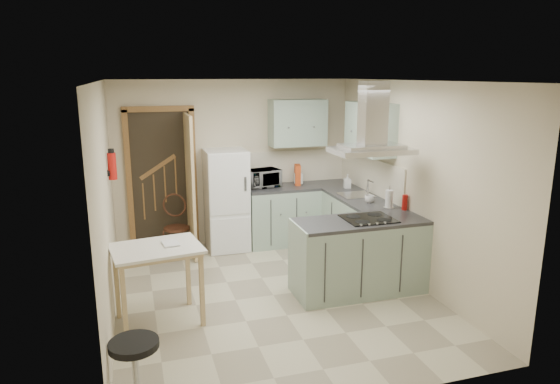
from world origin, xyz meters
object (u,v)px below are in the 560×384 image
object	(u,v)px
stool	(136,371)
extractor_hood	(371,150)
drop_leaf_table	(158,285)
bentwood_chair	(176,228)
peninsula	(359,256)
fridge	(226,200)
microwave	(263,178)

from	to	relation	value
stool	extractor_hood	bearing A→B (deg)	27.01
drop_leaf_table	bentwood_chair	distance (m)	2.03
stool	drop_leaf_table	bearing A→B (deg)	78.38
peninsula	extractor_hood	distance (m)	1.27
extractor_hood	fridge	bearing A→B (deg)	123.79
drop_leaf_table	microwave	bearing A→B (deg)	43.04
fridge	peninsula	distance (m)	2.35
bentwood_chair	microwave	world-z (taller)	microwave
fridge	extractor_hood	world-z (taller)	extractor_hood
drop_leaf_table	stool	size ratio (longest dim) A/B	1.69
peninsula	drop_leaf_table	size ratio (longest dim) A/B	1.73
microwave	stool	bearing A→B (deg)	-133.37
extractor_hood	drop_leaf_table	world-z (taller)	extractor_hood
stool	fridge	bearing A→B (deg)	67.45
stool	microwave	xyz separation A→B (m)	(1.98, 3.43, 0.77)
extractor_hood	microwave	distance (m)	2.28
drop_leaf_table	microwave	size ratio (longest dim) A/B	1.84
fridge	drop_leaf_table	distance (m)	2.38
bentwood_chair	stool	size ratio (longest dim) A/B	1.53
peninsula	extractor_hood	xyz separation A→B (m)	(0.10, 0.00, 1.27)
fridge	bentwood_chair	world-z (taller)	fridge
microwave	peninsula	bearing A→B (deg)	-85.85
peninsula	bentwood_chair	distance (m)	2.75
fridge	stool	world-z (taller)	fridge
extractor_hood	bentwood_chair	xyz separation A→B (m)	(-2.08, 1.90, -1.32)
fridge	bentwood_chair	distance (m)	0.84
peninsula	stool	xyz separation A→B (m)	(-2.62, -1.39, -0.19)
peninsula	stool	bearing A→B (deg)	-152.11
fridge	drop_leaf_table	size ratio (longest dim) A/B	1.67
fridge	microwave	bearing A→B (deg)	5.84
peninsula	microwave	world-z (taller)	microwave
drop_leaf_table	bentwood_chair	world-z (taller)	drop_leaf_table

